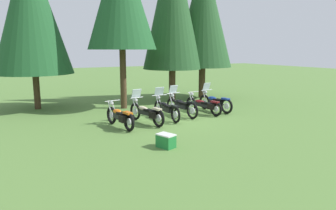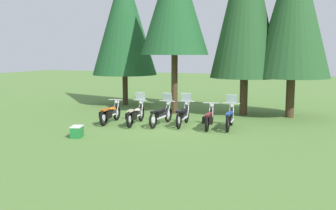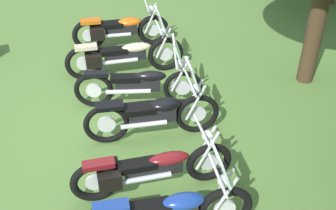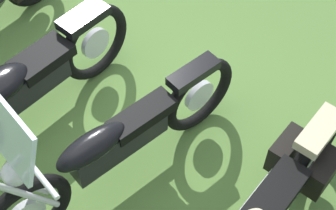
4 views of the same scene
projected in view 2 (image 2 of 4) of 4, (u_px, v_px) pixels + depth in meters
ground_plane at (170, 126)px, 17.47m from camera, size 80.00×80.00×0.00m
motorcycle_0 at (110, 113)px, 18.02m from camera, size 0.77×2.21×1.02m
motorcycle_1 at (136, 114)px, 17.68m from camera, size 0.81×2.42×1.39m
motorcycle_2 at (162, 114)px, 17.56m from camera, size 0.77×2.36×1.37m
motorcycle_3 at (183, 114)px, 17.41m from camera, size 0.77×2.27×1.39m
motorcycle_4 at (209, 118)px, 16.86m from camera, size 0.86×2.34×1.00m
motorcycle_5 at (230, 117)px, 16.74m from camera, size 0.74×2.27×1.39m
pine_tree_0 at (124, 20)px, 23.64m from camera, size 3.86×3.86×8.35m
pine_tree_1 at (175, 0)px, 20.18m from camera, size 3.51×3.51×8.62m
pine_tree_3 at (294, 6)px, 18.99m from camera, size 3.64×3.64×8.81m
picnic_cooler at (77, 132)px, 15.08m from camera, size 0.56×0.67×0.44m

